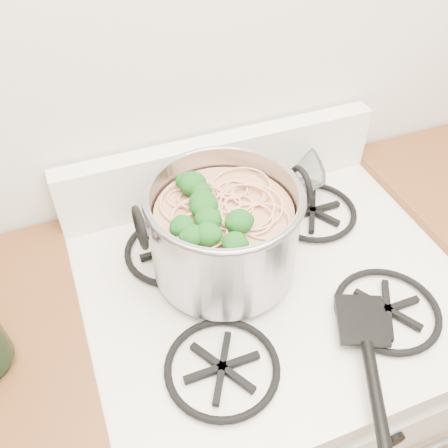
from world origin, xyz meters
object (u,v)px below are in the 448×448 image
at_px(gas_range, 262,392).
at_px(spatula, 362,317).
at_px(stock_pot, 224,232).
at_px(glass_bowl, 261,178).

distance_m(gas_range, spatula, 0.53).
height_order(stock_pot, glass_bowl, stock_pot).
bearing_deg(gas_range, glass_bowl, 71.57).
bearing_deg(glass_bowl, stock_pot, -129.81).
xyz_separation_m(gas_range, glass_bowl, (0.09, 0.28, 0.50)).
distance_m(gas_range, stock_pot, 0.59).
relative_size(stock_pot, spatula, 1.06).
distance_m(spatula, glass_bowl, 0.44).
relative_size(spatula, glass_bowl, 2.81).
bearing_deg(gas_range, spatula, -56.87).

